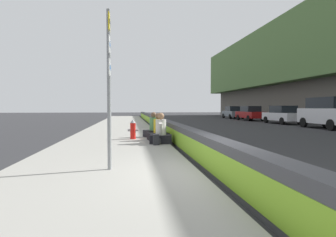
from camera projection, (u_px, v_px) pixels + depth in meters
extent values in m
plane|color=#2B2B2D|center=(222.00, 179.00, 6.02)|extent=(160.00, 160.00, 0.00)
cube|color=gray|center=(97.00, 180.00, 5.65)|extent=(80.00, 4.40, 0.14)
cube|color=#47474C|center=(222.00, 159.00, 6.00)|extent=(76.00, 0.44, 0.85)
cube|color=#8CC62D|center=(212.00, 162.00, 5.97)|extent=(74.48, 0.01, 0.54)
cylinder|color=gray|center=(109.00, 90.00, 6.24)|extent=(0.09, 0.09, 3.60)
cube|color=yellow|center=(109.00, 23.00, 6.18)|extent=(0.44, 0.02, 0.36)
cube|color=black|center=(110.00, 23.00, 6.19)|extent=(0.30, 0.01, 0.10)
cube|color=white|center=(110.00, 45.00, 6.20)|extent=(0.44, 0.02, 0.36)
cube|color=#1956AD|center=(110.00, 45.00, 6.21)|extent=(0.30, 0.01, 0.10)
cube|color=white|center=(110.00, 68.00, 6.22)|extent=(0.44, 0.02, 0.36)
cube|color=#1956AD|center=(110.00, 68.00, 6.23)|extent=(0.30, 0.01, 0.10)
cylinder|color=red|center=(133.00, 131.00, 12.34)|extent=(0.24, 0.24, 0.72)
cone|color=gray|center=(133.00, 121.00, 12.32)|extent=(0.26, 0.26, 0.16)
cylinder|color=gray|center=(137.00, 130.00, 12.36)|extent=(0.10, 0.12, 0.10)
cylinder|color=gray|center=(129.00, 130.00, 12.32)|extent=(0.10, 0.12, 0.10)
cube|color=black|center=(161.00, 139.00, 10.98)|extent=(0.84, 0.95, 0.32)
cylinder|color=beige|center=(161.00, 127.00, 10.97)|extent=(0.41, 0.41, 0.61)
sphere|color=#8E6647|center=(161.00, 116.00, 10.95)|extent=(0.27, 0.27, 0.27)
cylinder|color=beige|center=(161.00, 128.00, 11.19)|extent=(0.33, 0.18, 0.54)
cylinder|color=beige|center=(161.00, 129.00, 10.74)|extent=(0.33, 0.18, 0.54)
cube|color=black|center=(158.00, 136.00, 11.96)|extent=(0.85, 0.95, 0.31)
cylinder|color=gold|center=(158.00, 126.00, 11.95)|extent=(0.40, 0.40, 0.59)
sphere|color=brown|center=(158.00, 116.00, 11.93)|extent=(0.26, 0.26, 0.26)
cylinder|color=gold|center=(157.00, 127.00, 12.16)|extent=(0.32, 0.19, 0.52)
cylinder|color=gold|center=(160.00, 128.00, 11.74)|extent=(0.32, 0.19, 0.52)
cube|color=black|center=(154.00, 134.00, 13.24)|extent=(0.94, 1.03, 0.32)
cylinder|color=#4C8951|center=(154.00, 124.00, 13.22)|extent=(0.41, 0.41, 0.60)
sphere|color=brown|center=(154.00, 115.00, 13.20)|extent=(0.27, 0.27, 0.27)
cylinder|color=#4C8951|center=(152.00, 125.00, 13.42)|extent=(0.34, 0.23, 0.53)
cylinder|color=#4C8951|center=(156.00, 125.00, 13.02)|extent=(0.34, 0.23, 0.53)
cube|color=#232328|center=(156.00, 139.00, 10.45)|extent=(0.32, 0.22, 0.40)
cube|color=#232328|center=(160.00, 141.00, 10.48)|extent=(0.22, 0.06, 0.20)
cube|color=silver|center=(328.00, 116.00, 20.09)|extent=(4.85, 2.06, 1.10)
cube|color=black|center=(330.00, 103.00, 19.95)|extent=(3.15, 1.82, 0.80)
cylinder|color=black|center=(304.00, 122.00, 21.54)|extent=(0.77, 0.24, 0.76)
cylinder|color=black|center=(326.00, 122.00, 21.74)|extent=(0.77, 0.24, 0.76)
cylinder|color=black|center=(331.00, 125.00, 18.49)|extent=(0.77, 0.24, 0.76)
cube|color=silver|center=(282.00, 116.00, 26.21)|extent=(4.53, 1.87, 0.72)
cube|color=black|center=(283.00, 109.00, 26.08)|extent=(2.22, 1.65, 0.66)
cylinder|color=black|center=(266.00, 120.00, 27.51)|extent=(0.66, 0.23, 0.66)
cylinder|color=black|center=(282.00, 120.00, 27.78)|extent=(0.66, 0.23, 0.66)
cylinder|color=black|center=(282.00, 121.00, 24.67)|extent=(0.66, 0.23, 0.66)
cylinder|color=black|center=(300.00, 121.00, 24.93)|extent=(0.66, 0.23, 0.66)
cube|color=maroon|center=(250.00, 115.00, 32.58)|extent=(4.53, 1.88, 0.72)
cube|color=black|center=(250.00, 109.00, 32.45)|extent=(2.23, 1.66, 0.66)
cylinder|color=black|center=(238.00, 117.00, 33.88)|extent=(0.66, 0.23, 0.66)
cylinder|color=black|center=(251.00, 117.00, 34.15)|extent=(0.66, 0.23, 0.66)
cylinder|color=black|center=(249.00, 118.00, 31.04)|extent=(0.66, 0.23, 0.66)
cylinder|color=black|center=(263.00, 118.00, 31.31)|extent=(0.66, 0.23, 0.66)
cube|color=slate|center=(233.00, 114.00, 38.72)|extent=(4.54, 1.91, 0.72)
cube|color=black|center=(233.00, 109.00, 38.59)|extent=(2.24, 1.67, 0.66)
cylinder|color=black|center=(223.00, 116.00, 40.06)|extent=(0.67, 0.24, 0.66)
cylinder|color=black|center=(235.00, 116.00, 40.26)|extent=(0.67, 0.24, 0.66)
cylinder|color=black|center=(230.00, 116.00, 37.20)|extent=(0.67, 0.24, 0.66)
cylinder|color=black|center=(243.00, 116.00, 37.40)|extent=(0.67, 0.24, 0.66)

